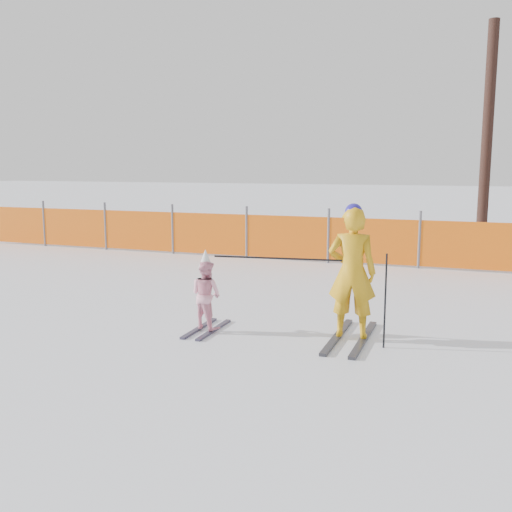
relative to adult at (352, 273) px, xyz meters
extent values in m
plane|color=white|center=(-1.32, -0.43, -0.87)|extent=(120.00, 120.00, 0.00)
cube|color=black|center=(-0.17, 0.00, -0.85)|extent=(0.09, 1.59, 0.04)
cube|color=black|center=(0.17, 0.00, -0.85)|extent=(0.09, 1.59, 0.04)
imported|color=gold|center=(0.00, 0.00, 0.00)|extent=(0.64, 0.45, 1.66)
sphere|color=#231A94|center=(0.00, 0.00, 0.77)|extent=(0.22, 0.22, 0.22)
cube|color=black|center=(-2.02, -0.27, -0.85)|extent=(0.09, 1.01, 0.03)
cube|color=black|center=(-1.80, -0.27, -0.85)|extent=(0.09, 1.01, 0.03)
imported|color=#FFA6BE|center=(-1.91, -0.27, -0.37)|extent=(0.54, 0.48, 0.93)
cone|color=silver|center=(-1.91, -0.27, 0.12)|extent=(0.19, 0.19, 0.24)
cylinder|color=black|center=(0.45, -0.20, -0.28)|extent=(0.02, 0.02, 1.17)
cylinder|color=black|center=(-0.95, -0.14, 0.15)|extent=(1.66, 0.26, 0.02)
cylinder|color=#595960|center=(-9.61, 5.60, -0.24)|extent=(0.06, 0.06, 1.25)
cylinder|color=#595960|center=(-7.61, 5.60, -0.24)|extent=(0.06, 0.06, 1.25)
cylinder|color=#595960|center=(-5.61, 5.60, -0.24)|extent=(0.06, 0.06, 1.25)
cylinder|color=#595960|center=(-3.61, 5.60, -0.24)|extent=(0.06, 0.06, 1.25)
cylinder|color=#595960|center=(-1.61, 5.60, -0.24)|extent=(0.06, 0.06, 1.25)
cylinder|color=#595960|center=(0.39, 5.60, -0.24)|extent=(0.06, 0.06, 1.25)
cube|color=orange|center=(-3.03, 5.60, -0.32)|extent=(17.15, 0.03, 1.00)
cylinder|color=black|center=(1.72, 10.14, 2.17)|extent=(0.29, 0.29, 6.07)
camera|label=1|loc=(1.32, -7.04, 1.34)|focal=40.00mm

